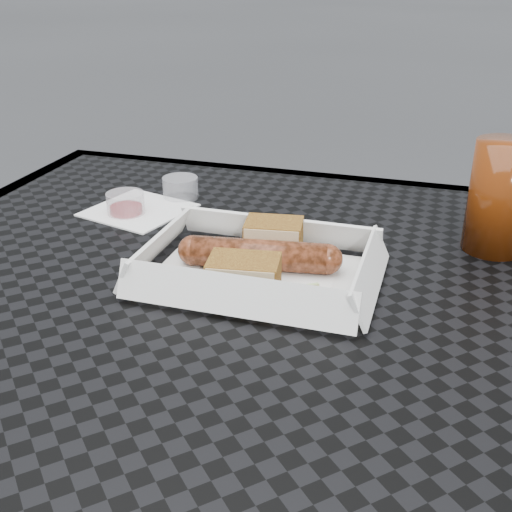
% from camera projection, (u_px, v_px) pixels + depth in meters
% --- Properties ---
extents(patio_table, '(0.80, 0.80, 0.74)m').
position_uv_depth(patio_table, '(210.00, 341.00, 0.71)').
color(patio_table, black).
rests_on(patio_table, ground).
extents(food_tray, '(0.22, 0.15, 0.00)m').
position_uv_depth(food_tray, '(259.00, 276.00, 0.69)').
color(food_tray, white).
rests_on(food_tray, patio_table).
extents(bratwurst, '(0.18, 0.05, 0.03)m').
position_uv_depth(bratwurst, '(259.00, 255.00, 0.69)').
color(bratwurst, brown).
rests_on(bratwurst, food_tray).
extents(bread_near, '(0.07, 0.05, 0.04)m').
position_uv_depth(bread_near, '(274.00, 238.00, 0.72)').
color(bread_near, olive).
rests_on(bread_near, food_tray).
extents(bread_far, '(0.08, 0.06, 0.04)m').
position_uv_depth(bread_far, '(244.00, 275.00, 0.64)').
color(bread_far, olive).
rests_on(bread_far, food_tray).
extents(veg_garnish, '(0.03, 0.03, 0.00)m').
position_uv_depth(veg_garnish, '(305.00, 296.00, 0.64)').
color(veg_garnish, '#DE4209').
rests_on(veg_garnish, food_tray).
extents(napkin, '(0.15, 0.15, 0.00)m').
position_uv_depth(napkin, '(139.00, 210.00, 0.87)').
color(napkin, white).
rests_on(napkin, patio_table).
extents(condiment_cup_sauce, '(0.05, 0.05, 0.03)m').
position_uv_depth(condiment_cup_sauce, '(126.00, 204.00, 0.85)').
color(condiment_cup_sauce, maroon).
rests_on(condiment_cup_sauce, patio_table).
extents(condiment_cup_empty, '(0.05, 0.05, 0.03)m').
position_uv_depth(condiment_cup_empty, '(180.00, 188.00, 0.90)').
color(condiment_cup_empty, silver).
rests_on(condiment_cup_empty, patio_table).
extents(drink_glass, '(0.07, 0.07, 0.13)m').
position_uv_depth(drink_glass, '(500.00, 197.00, 0.73)').
color(drink_glass, '#541F07').
rests_on(drink_glass, patio_table).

